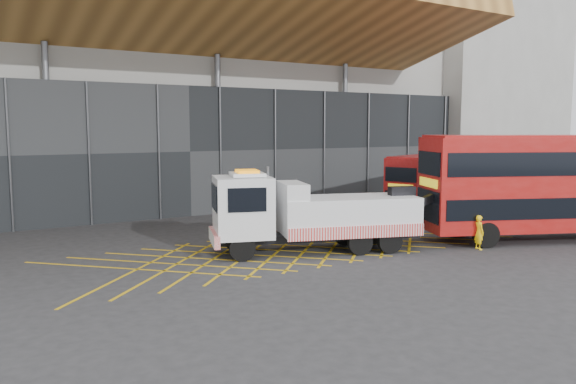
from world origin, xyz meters
TOP-DOWN VIEW (x-y plane):
  - ground_plane at (0.00, 0.00)m, footprint 120.00×120.00m
  - road_markings at (2.40, 0.00)m, footprint 21.56×7.16m
  - construction_building at (1.92, 18.40)m, footprint 55.00×23.97m
  - east_building at (32.00, 16.00)m, footprint 15.00×12.00m
  - recovery_truck at (2.57, -0.95)m, footprint 10.59×5.36m
  - bus_towed at (14.10, -4.85)m, footprint 12.63×7.65m
  - bus_second at (15.19, 3.68)m, footprint 9.54×5.19m
  - worker at (9.38, -4.53)m, footprint 0.51×0.65m

SIDE VIEW (x-z plane):
  - ground_plane at x=0.00m, z-range 0.00..0.00m
  - road_markings at x=2.40m, z-range 0.00..0.01m
  - worker at x=9.38m, z-range 0.00..1.56m
  - recovery_truck at x=2.57m, z-range -0.14..3.59m
  - bus_second at x=15.19m, z-range 0.21..4.03m
  - bus_towed at x=14.10m, z-range 0.28..5.39m
  - construction_building at x=1.92m, z-range -0.02..17.98m
  - east_building at x=32.00m, z-range 0.00..20.00m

